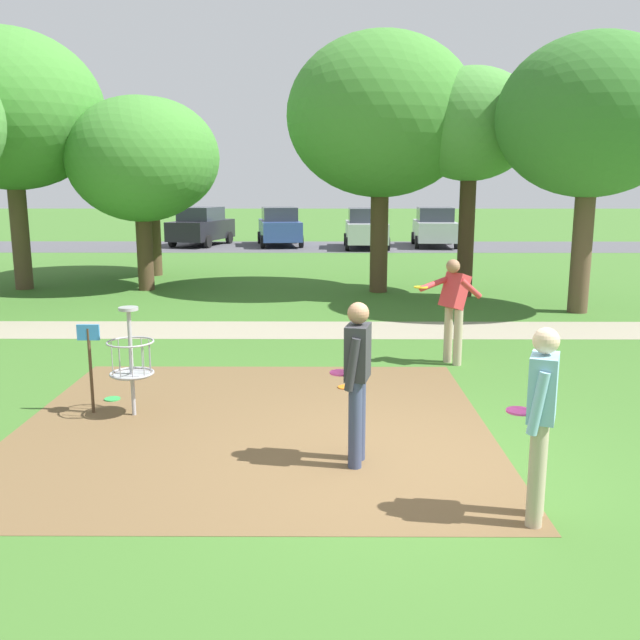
% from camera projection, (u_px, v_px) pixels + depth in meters
% --- Properties ---
extents(ground_plane, '(160.00, 160.00, 0.00)m').
position_uv_depth(ground_plane, '(395.00, 465.00, 7.01)').
color(ground_plane, '#3D6B28').
extents(dirt_tee_pad, '(5.63, 5.32, 0.01)m').
position_uv_depth(dirt_tee_pad, '(254.00, 424.00, 8.18)').
color(dirt_tee_pad, brown).
rests_on(dirt_tee_pad, ground).
extents(disc_golf_basket, '(0.98, 0.58, 1.39)m').
position_uv_depth(disc_golf_basket, '(127.00, 357.00, 8.39)').
color(disc_golf_basket, '#9E9EA3').
rests_on(disc_golf_basket, ground).
extents(player_throwing, '(1.14, 0.55, 1.71)m').
position_uv_depth(player_throwing, '(453.00, 304.00, 10.80)').
color(player_throwing, tan).
rests_on(player_throwing, ground).
extents(player_waiting_left, '(0.43, 0.49, 1.71)m').
position_uv_depth(player_waiting_left, '(357.00, 374.00, 6.86)').
color(player_waiting_left, '#384260').
rests_on(player_waiting_left, ground).
extents(player_waiting_right, '(0.45, 0.50, 1.71)m').
position_uv_depth(player_waiting_right, '(541.00, 414.00, 5.66)').
color(player_waiting_right, tan).
rests_on(player_waiting_right, ground).
extents(frisbee_by_tee, '(0.21, 0.21, 0.02)m').
position_uv_depth(frisbee_by_tee, '(112.00, 399.00, 9.14)').
color(frisbee_by_tee, green).
rests_on(frisbee_by_tee, ground).
extents(frisbee_far_left, '(0.22, 0.22, 0.02)m').
position_uv_depth(frisbee_far_left, '(345.00, 387.00, 9.67)').
color(frisbee_far_left, orange).
rests_on(frisbee_far_left, ground).
extents(tree_near_left, '(4.94, 4.94, 6.74)m').
position_uv_depth(tree_near_left, '(381.00, 117.00, 17.56)').
color(tree_near_left, '#4C3823').
rests_on(tree_near_left, ground).
extents(tree_mid_left, '(4.96, 4.96, 6.94)m').
position_uv_depth(tree_mid_left, '(10.00, 111.00, 18.02)').
color(tree_mid_left, brown).
rests_on(tree_mid_left, ground).
extents(tree_mid_center, '(4.10, 4.10, 6.08)m').
position_uv_depth(tree_mid_center, '(592.00, 118.00, 14.63)').
color(tree_mid_center, brown).
rests_on(tree_mid_center, ground).
extents(tree_mid_right, '(3.29, 3.29, 5.76)m').
position_uv_depth(tree_mid_right, '(471.00, 126.00, 16.93)').
color(tree_mid_right, '#422D1E').
rests_on(tree_mid_right, ground).
extents(tree_far_left, '(4.33, 4.33, 5.56)m').
position_uv_depth(tree_far_left, '(150.00, 158.00, 21.13)').
color(tree_far_left, '#4C3823').
rests_on(tree_far_left, ground).
extents(tree_far_center, '(3.90, 3.90, 5.20)m').
position_uv_depth(tree_far_center, '(140.00, 160.00, 18.10)').
color(tree_far_center, '#4C3823').
rests_on(tree_far_center, ground).
extents(parking_lot_strip, '(36.00, 6.00, 0.01)m').
position_uv_depth(parking_lot_strip, '(339.00, 247.00, 32.08)').
color(parking_lot_strip, '#4C4C51').
rests_on(parking_lot_strip, ground).
extents(parked_car_leftmost, '(2.79, 4.52, 1.84)m').
position_uv_depth(parked_car_leftmost, '(201.00, 226.00, 32.60)').
color(parked_car_leftmost, black).
rests_on(parked_car_leftmost, ground).
extents(parked_car_center_left, '(2.42, 4.42, 1.84)m').
position_uv_depth(parked_car_center_left, '(279.00, 226.00, 32.48)').
color(parked_car_center_left, '#2D4784').
rests_on(parked_car_center_left, ground).
extents(parked_car_center_right, '(2.00, 4.21, 1.84)m').
position_uv_depth(parked_car_center_right, '(366.00, 228.00, 31.21)').
color(parked_car_center_right, '#B2B7BC').
rests_on(parked_car_center_right, ground).
extents(parked_car_rightmost, '(2.18, 4.31, 1.84)m').
position_uv_depth(parked_car_rightmost, '(435.00, 227.00, 32.07)').
color(parked_car_rightmost, '#B2B7BC').
rests_on(parked_car_rightmost, ground).
extents(gravel_path, '(40.00, 1.67, 0.00)m').
position_uv_depth(gravel_path, '(361.00, 330.00, 13.56)').
color(gravel_path, gray).
rests_on(gravel_path, ground).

